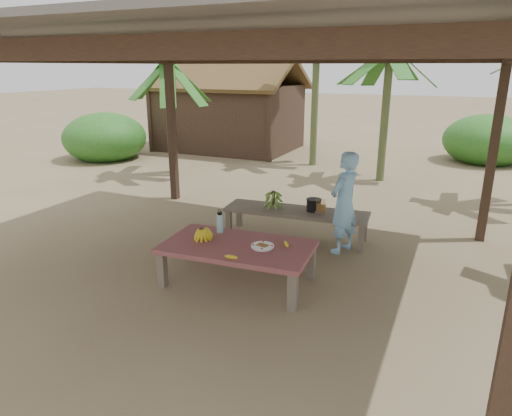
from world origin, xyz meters
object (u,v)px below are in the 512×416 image
at_px(water_flask, 220,223).
at_px(woman, 344,203).
at_px(bench, 296,213).
at_px(ripe_banana_bunch, 202,233).
at_px(plate, 262,246).
at_px(cooking_pot, 314,205).
at_px(work_table, 238,250).

xyz_separation_m(water_flask, woman, (1.32, 1.22, 0.10)).
distance_m(bench, water_flask, 1.57).
distance_m(ripe_banana_bunch, plate, 0.81).
distance_m(water_flask, woman, 1.81).
relative_size(plate, water_flask, 0.89).
bearing_deg(cooking_pot, plate, -92.29).
distance_m(ripe_banana_bunch, woman, 2.09).
bearing_deg(work_table, bench, 81.68).
bearing_deg(work_table, woman, 54.48).
bearing_deg(work_table, water_flask, 139.73).
bearing_deg(woman, cooking_pot, -99.61).
xyz_separation_m(ripe_banana_bunch, cooking_pot, (0.88, 1.83, -0.04)).
height_order(work_table, cooking_pot, cooking_pot).
xyz_separation_m(plate, cooking_pot, (0.07, 1.79, 0.02)).
xyz_separation_m(cooking_pot, woman, (0.54, -0.30, 0.19)).
bearing_deg(ripe_banana_bunch, bench, 70.62).
relative_size(plate, cooking_pot, 1.27).
distance_m(bench, ripe_banana_bunch, 1.88).
bearing_deg(ripe_banana_bunch, woman, 47.18).
bearing_deg(plate, cooking_pot, 87.71).
relative_size(work_table, cooking_pot, 8.58).
bearing_deg(water_flask, plate, -20.01).
height_order(bench, ripe_banana_bunch, ripe_banana_bunch).
relative_size(work_table, ripe_banana_bunch, 6.93).
height_order(bench, plate, plate).
relative_size(work_table, plate, 6.73).
bearing_deg(woman, ripe_banana_bunch, -22.88).
distance_m(work_table, bench, 1.76).
bearing_deg(water_flask, work_table, -36.12).
height_order(work_table, water_flask, water_flask).
height_order(work_table, bench, work_table).
xyz_separation_m(work_table, cooking_pot, (0.39, 1.82, 0.11)).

